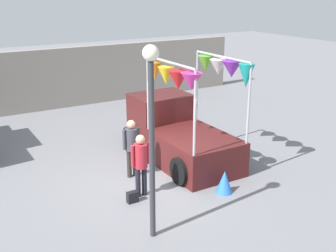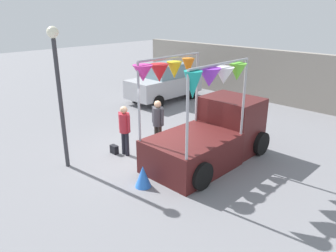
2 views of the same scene
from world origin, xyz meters
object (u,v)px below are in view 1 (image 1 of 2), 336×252
vendor_truck (177,129)px  person_vendor (132,143)px  street_lamp (151,118)px  folded_kite_bundle_azure (224,182)px  person_customer (141,160)px  handbag (133,197)px

vendor_truck → person_vendor: size_ratio=2.48×
vendor_truck → person_vendor: 1.93m
street_lamp → folded_kite_bundle_azure: street_lamp is taller
person_customer → person_vendor: size_ratio=0.99×
person_vendor → street_lamp: 3.47m
person_customer → folded_kite_bundle_azure: person_customer is taller
person_customer → handbag: (-0.35, -0.20, -0.85)m
vendor_truck → folded_kite_bundle_azure: size_ratio=6.84×
vendor_truck → folded_kite_bundle_azure: 2.76m
vendor_truck → handbag: 3.26m
person_vendor → vendor_truck: bearing=17.3°
person_vendor → folded_kite_bundle_azure: bearing=-52.6°
vendor_truck → street_lamp: 4.77m
person_customer → person_vendor: (0.32, 1.16, 0.01)m
person_customer → person_vendor: 1.20m
person_customer → vendor_truck: bearing=38.8°
person_customer → person_vendor: person_vendor is taller
person_customer → folded_kite_bundle_azure: 2.25m
person_vendor → folded_kite_bundle_azure: 2.74m
vendor_truck → person_vendor: bearing=-162.7°
folded_kite_bundle_azure → vendor_truck: bearing=85.0°
person_customer → street_lamp: (-0.62, -1.74, 1.65)m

